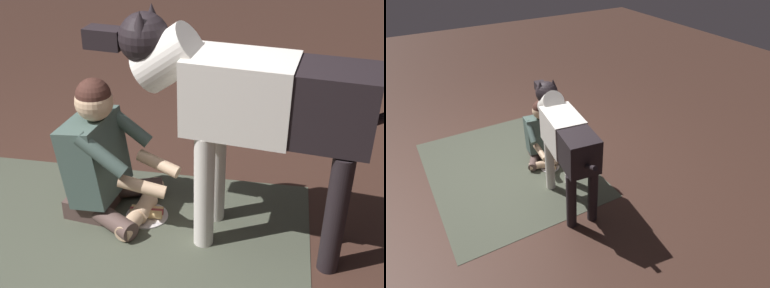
{
  "view_description": "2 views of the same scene",
  "coord_description": "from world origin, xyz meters",
  "views": [
    {
      "loc": [
        -1.0,
        1.85,
        1.84
      ],
      "look_at": [
        -0.61,
        -0.29,
        0.63
      ],
      "focal_mm": 47.94,
      "sensor_mm": 36.0,
      "label": 1
    },
    {
      "loc": [
        -3.58,
        1.0,
        2.69
      ],
      "look_at": [
        -0.74,
        -0.67,
        0.55
      ],
      "focal_mm": 31.78,
      "sensor_mm": 36.0,
      "label": 2
    }
  ],
  "objects": [
    {
      "name": "large_dog",
      "position": [
        -0.88,
        -0.42,
        0.81
      ],
      "size": [
        1.61,
        0.44,
        1.24
      ],
      "color": "silver",
      "rests_on": "ground"
    },
    {
      "name": "area_rug",
      "position": [
        -0.05,
        -0.02,
        0.0
      ],
      "size": [
        2.39,
        1.91,
        0.01
      ],
      "primitive_type": "cube",
      "color": "#45493B",
      "rests_on": "ground"
    },
    {
      "name": "hot_dog_on_plate",
      "position": [
        -0.31,
        -0.5,
        0.02
      ],
      "size": [
        0.25,
        0.25,
        0.06
      ],
      "color": "silver",
      "rests_on": "ground"
    },
    {
      "name": "person_sitting_on_floor",
      "position": [
        -0.06,
        -0.53,
        0.34
      ],
      "size": [
        0.66,
        0.57,
        0.84
      ],
      "color": "brown",
      "rests_on": "ground"
    },
    {
      "name": "ground_plane",
      "position": [
        0.0,
        0.0,
        0.0
      ],
      "size": [
        14.9,
        14.9,
        0.0
      ],
      "primitive_type": "plane",
      "color": "#3E271F"
    }
  ]
}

